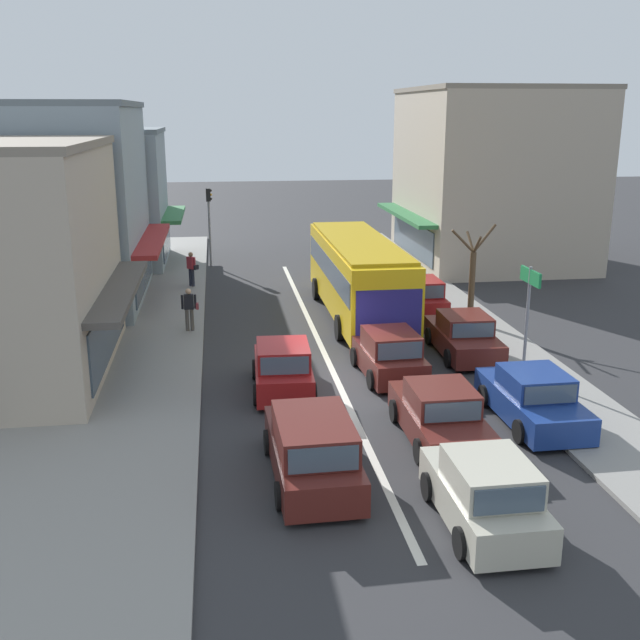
% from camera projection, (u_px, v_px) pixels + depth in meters
% --- Properties ---
extents(ground_plane, '(140.00, 140.00, 0.00)m').
position_uv_depth(ground_plane, '(337.00, 381.00, 23.43)').
color(ground_plane, '#2D2D30').
extents(lane_centre_line, '(0.20, 28.00, 0.01)m').
position_uv_depth(lane_centre_line, '(320.00, 343.00, 27.24)').
color(lane_centre_line, silver).
rests_on(lane_centre_line, ground).
extents(sidewalk_left, '(5.20, 44.00, 0.14)m').
position_uv_depth(sidewalk_left, '(134.00, 333.00, 28.23)').
color(sidewalk_left, gray).
rests_on(sidewalk_left, ground).
extents(kerb_right, '(2.80, 44.00, 0.12)m').
position_uv_depth(kerb_right, '(466.00, 320.00, 29.96)').
color(kerb_right, gray).
rests_on(kerb_right, ground).
extents(shopfront_corner_near, '(7.17, 9.22, 7.32)m').
position_uv_depth(shopfront_corner_near, '(0.00, 263.00, 22.89)').
color(shopfront_corner_near, '#B2A38E').
rests_on(shopfront_corner_near, ground).
extents(shopfront_mid_block, '(7.76, 9.39, 8.55)m').
position_uv_depth(shopfront_mid_block, '(59.00, 206.00, 31.84)').
color(shopfront_mid_block, '#84939E').
rests_on(shopfront_mid_block, ground).
extents(shopfront_far_end, '(8.77, 7.02, 7.29)m').
position_uv_depth(shopfront_far_end, '(91.00, 199.00, 40.00)').
color(shopfront_far_end, '#84939E').
rests_on(shopfront_far_end, ground).
extents(building_right_far, '(9.81, 10.31, 9.39)m').
position_uv_depth(building_right_far, '(492.00, 177.00, 40.89)').
color(building_right_far, '#B2A38E').
rests_on(building_right_far, ground).
extents(city_bus, '(2.79, 10.87, 3.23)m').
position_uv_depth(city_bus, '(358.00, 273.00, 30.07)').
color(city_bus, yellow).
rests_on(city_bus, ground).
extents(sedan_behind_bus_near, '(1.91, 4.21, 1.47)m').
position_uv_depth(sedan_behind_bus_near, '(440.00, 415.00, 19.06)').
color(sedan_behind_bus_near, '#561E19').
rests_on(sedan_behind_bus_near, ground).
extents(hatchback_queue_far_back, '(1.84, 3.71, 1.54)m').
position_uv_depth(hatchback_queue_far_back, '(485.00, 494.00, 15.04)').
color(hatchback_queue_far_back, '#B7B29E').
rests_on(hatchback_queue_far_back, ground).
extents(wagon_adjacent_lane_lead, '(2.01, 4.54, 1.58)m').
position_uv_depth(wagon_adjacent_lane_lead, '(312.00, 449.00, 16.97)').
color(wagon_adjacent_lane_lead, '#561E19').
rests_on(wagon_adjacent_lane_lead, ground).
extents(hatchback_queue_gap_filler, '(1.96, 3.78, 1.54)m').
position_uv_depth(hatchback_queue_gap_filler, '(389.00, 355.00, 23.64)').
color(hatchback_queue_gap_filler, '#561E19').
rests_on(hatchback_queue_gap_filler, ground).
extents(hatchback_behind_bus_mid, '(1.93, 3.76, 1.54)m').
position_uv_depth(hatchback_behind_bus_mid, '(283.00, 369.00, 22.36)').
color(hatchback_behind_bus_mid, maroon).
rests_on(hatchback_behind_bus_mid, ground).
extents(parked_sedan_kerb_front, '(1.94, 4.22, 1.47)m').
position_uv_depth(parked_sedan_kerb_front, '(533.00, 399.00, 20.16)').
color(parked_sedan_kerb_front, navy).
rests_on(parked_sedan_kerb_front, ground).
extents(parked_sedan_kerb_second, '(1.98, 4.24, 1.47)m').
position_uv_depth(parked_sedan_kerb_second, '(463.00, 336.00, 25.76)').
color(parked_sedan_kerb_second, '#561E19').
rests_on(parked_sedan_kerb_second, ground).
extents(parked_hatchback_kerb_third, '(1.84, 3.71, 1.54)m').
position_uv_depth(parked_hatchback_kerb_third, '(419.00, 298.00, 30.94)').
color(parked_hatchback_kerb_third, maroon).
rests_on(parked_hatchback_kerb_third, ground).
extents(traffic_light_downstreet, '(0.33, 0.24, 4.20)m').
position_uv_depth(traffic_light_downstreet, '(209.00, 214.00, 40.06)').
color(traffic_light_downstreet, gray).
rests_on(traffic_light_downstreet, ground).
extents(directional_road_sign, '(0.10, 1.40, 3.60)m').
position_uv_depth(directional_road_sign, '(529.00, 296.00, 22.87)').
color(directional_road_sign, gray).
rests_on(directional_road_sign, ground).
extents(street_tree_right, '(1.79, 1.60, 3.97)m').
position_uv_depth(street_tree_right, '(472.00, 278.00, 29.19)').
color(street_tree_right, brown).
rests_on(street_tree_right, ground).
extents(pedestrian_with_handbag_near, '(0.65, 0.26, 1.63)m').
position_uv_depth(pedestrian_with_handbag_near, '(189.00, 307.00, 28.05)').
color(pedestrian_with_handbag_near, '#4C4742').
rests_on(pedestrian_with_handbag_near, sidewalk_left).
extents(pedestrian_browsing_midblock, '(0.57, 0.54, 1.63)m').
position_uv_depth(pedestrian_browsing_midblock, '(191.00, 267.00, 35.24)').
color(pedestrian_browsing_midblock, '#232838').
rests_on(pedestrian_browsing_midblock, sidewalk_left).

